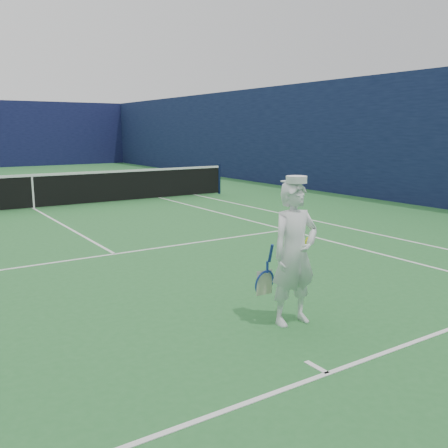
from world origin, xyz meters
name	(u,v)px	position (x,y,z in m)	size (l,w,h in m)	color
ground	(34,209)	(0.00, 0.00, 0.00)	(80.00, 80.00, 0.00)	#296C31
court_markings	(34,209)	(0.00, 0.00, 0.00)	(11.03, 23.83, 0.01)	white
windscreen_fence	(29,139)	(0.00, 0.00, 2.00)	(20.12, 36.12, 4.00)	#10133A
tennis_net	(33,190)	(0.00, 0.00, 0.55)	(12.88, 0.09, 1.07)	#141E4C
tennis_player	(294,253)	(0.56, -10.73, 0.85)	(0.76, 0.49, 1.75)	white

